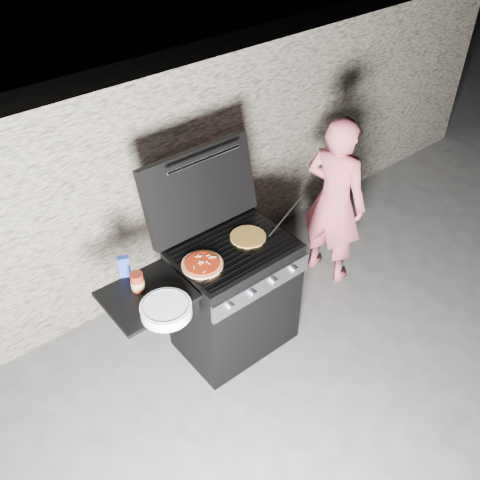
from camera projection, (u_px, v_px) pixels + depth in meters
ground at (235, 339)px, 4.08m from camera, size 50.00×50.00×0.00m
stone_wall at (150, 181)px, 4.15m from camera, size 8.00×0.35×1.80m
gas_grill at (206, 313)px, 3.67m from camera, size 1.34×0.79×0.91m
pizza_topped at (202, 264)px, 3.36m from camera, size 0.35×0.35×0.03m
pizza_plain at (248, 237)px, 3.58m from camera, size 0.30×0.30×0.01m
sauce_jar at (137, 282)px, 3.18m from camera, size 0.09×0.09×0.12m
blue_carton at (124, 266)px, 3.26m from camera, size 0.08×0.06×0.15m
plate_stack at (166, 310)px, 3.04m from camera, size 0.33×0.33×0.07m
person at (334, 201)px, 4.23m from camera, size 0.45×0.59×1.46m
tongs at (286, 216)px, 3.70m from camera, size 0.41×0.13×0.09m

